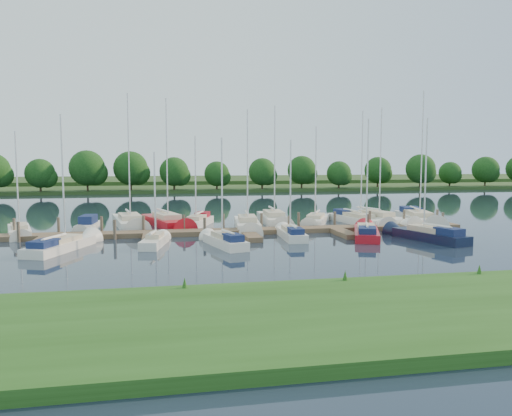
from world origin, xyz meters
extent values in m
plane|color=#17202E|center=(0.00, 0.00, 0.00)|extent=(260.00, 260.00, 0.00)
cube|color=#1F4714|center=(0.00, -16.00, 0.25)|extent=(90.00, 10.00, 0.50)
cube|color=brown|center=(0.00, 8.00, 0.20)|extent=(40.00, 2.00, 0.40)
cube|color=brown|center=(-16.00, 5.00, 0.20)|extent=(1.20, 4.00, 0.40)
cube|color=brown|center=(-8.00, 5.00, 0.20)|extent=(1.20, 4.00, 0.40)
cube|color=brown|center=(0.00, 5.00, 0.20)|extent=(1.20, 4.00, 0.40)
cube|color=brown|center=(8.00, 5.00, 0.20)|extent=(1.20, 4.00, 0.40)
cube|color=brown|center=(16.00, 5.00, 0.20)|extent=(1.20, 4.00, 0.40)
cylinder|color=#473D33|center=(-19.00, 9.30, 0.60)|extent=(0.24, 0.24, 2.00)
cylinder|color=#473D33|center=(-15.55, 9.30, 0.60)|extent=(0.24, 0.24, 2.00)
cylinder|color=#473D33|center=(-12.09, 9.30, 0.60)|extent=(0.24, 0.24, 2.00)
cylinder|color=#473D33|center=(-8.64, 9.30, 0.60)|extent=(0.24, 0.24, 2.00)
cylinder|color=#473D33|center=(-5.18, 9.30, 0.60)|extent=(0.24, 0.24, 2.00)
cylinder|color=#473D33|center=(-1.73, 9.30, 0.60)|extent=(0.24, 0.24, 2.00)
cylinder|color=#473D33|center=(1.73, 9.30, 0.60)|extent=(0.24, 0.24, 2.00)
cylinder|color=#473D33|center=(5.18, 9.30, 0.60)|extent=(0.24, 0.24, 2.00)
cylinder|color=#473D33|center=(8.64, 9.30, 0.60)|extent=(0.24, 0.24, 2.00)
cylinder|color=#473D33|center=(12.09, 9.30, 0.60)|extent=(0.24, 0.24, 2.00)
cylinder|color=#473D33|center=(15.55, 9.30, 0.60)|extent=(0.24, 0.24, 2.00)
cylinder|color=#473D33|center=(19.00, 9.30, 0.60)|extent=(0.24, 0.24, 2.00)
cylinder|color=#473D33|center=(-18.00, 6.70, 0.60)|extent=(0.24, 0.24, 2.00)
cylinder|color=#473D33|center=(-10.80, 6.70, 0.60)|extent=(0.24, 0.24, 2.00)
cylinder|color=#473D33|center=(-3.60, 6.70, 0.60)|extent=(0.24, 0.24, 2.00)
cylinder|color=#473D33|center=(3.60, 6.70, 0.60)|extent=(0.24, 0.24, 2.00)
cylinder|color=#473D33|center=(10.80, 6.70, 0.60)|extent=(0.24, 0.24, 2.00)
cylinder|color=#473D33|center=(18.00, 6.70, 0.60)|extent=(0.24, 0.24, 2.00)
cube|color=#213C17|center=(0.00, 75.00, 0.30)|extent=(180.00, 30.00, 0.60)
cube|color=#345023|center=(0.00, 100.00, 0.70)|extent=(220.00, 40.00, 1.40)
cylinder|color=#38281C|center=(-28.55, 62.99, 0.99)|extent=(0.36, 0.36, 1.98)
sphere|color=#133B10|center=(-28.55, 62.99, 3.41)|extent=(4.62, 4.62, 4.62)
sphere|color=#133B10|center=(-27.56, 63.19, 2.75)|extent=(3.30, 3.30, 3.30)
cylinder|color=#38281C|center=(-21.07, 62.47, 1.38)|extent=(0.36, 0.36, 2.76)
sphere|color=#133B10|center=(-21.07, 62.47, 4.75)|extent=(6.44, 6.44, 6.44)
sphere|color=#133B10|center=(-19.69, 62.67, 3.83)|extent=(4.60, 4.60, 4.60)
cylinder|color=#38281C|center=(-13.24, 62.77, 1.28)|extent=(0.36, 0.36, 2.56)
sphere|color=#133B10|center=(-13.24, 62.77, 4.41)|extent=(5.97, 5.97, 5.97)
sphere|color=#133B10|center=(-11.96, 62.97, 3.55)|extent=(4.26, 4.26, 4.26)
cylinder|color=#38281C|center=(-4.53, 61.22, 1.24)|extent=(0.36, 0.36, 2.49)
sphere|color=#133B10|center=(-4.53, 61.22, 4.29)|extent=(5.81, 5.81, 5.81)
sphere|color=#133B10|center=(-3.29, 61.42, 3.46)|extent=(4.15, 4.15, 4.15)
cylinder|color=#38281C|center=(4.04, 63.62, 1.15)|extent=(0.36, 0.36, 2.30)
sphere|color=#133B10|center=(4.04, 63.62, 3.97)|extent=(5.37, 5.37, 5.37)
sphere|color=#133B10|center=(5.19, 63.82, 3.20)|extent=(3.84, 3.84, 3.84)
cylinder|color=#38281C|center=(12.78, 63.40, 1.12)|extent=(0.36, 0.36, 2.24)
sphere|color=#133B10|center=(12.78, 63.40, 3.86)|extent=(5.23, 5.23, 5.23)
sphere|color=#133B10|center=(13.90, 63.60, 3.11)|extent=(3.73, 3.73, 3.73)
cylinder|color=#38281C|center=(20.50, 61.71, 1.12)|extent=(0.36, 0.36, 2.23)
sphere|color=#133B10|center=(20.50, 61.71, 3.84)|extent=(5.21, 5.21, 5.21)
sphere|color=#133B10|center=(21.62, 61.91, 3.10)|extent=(3.72, 3.72, 3.72)
cylinder|color=#38281C|center=(29.09, 60.48, 1.24)|extent=(0.36, 0.36, 2.47)
sphere|color=#133B10|center=(29.09, 60.48, 4.26)|extent=(5.77, 5.77, 5.77)
sphere|color=#133B10|center=(30.33, 60.68, 3.43)|extent=(4.12, 4.12, 4.12)
cylinder|color=#38281C|center=(36.94, 61.45, 1.25)|extent=(0.36, 0.36, 2.51)
sphere|color=#133B10|center=(36.94, 61.45, 4.32)|extent=(5.85, 5.85, 5.85)
sphere|color=#133B10|center=(38.19, 61.65, 3.48)|extent=(4.18, 4.18, 4.18)
cylinder|color=#38281C|center=(45.75, 62.14, 1.08)|extent=(0.36, 0.36, 2.15)
sphere|color=#133B10|center=(45.75, 62.14, 3.71)|extent=(5.02, 5.02, 5.02)
sphere|color=#133B10|center=(46.82, 62.34, 2.99)|extent=(3.59, 3.59, 3.59)
cylinder|color=#38281C|center=(53.03, 60.51, 1.33)|extent=(0.36, 0.36, 2.67)
sphere|color=#133B10|center=(53.03, 60.51, 4.59)|extent=(6.22, 6.22, 6.22)
sphere|color=#133B10|center=(54.36, 60.71, 3.70)|extent=(4.44, 4.44, 4.44)
cylinder|color=#38281C|center=(62.92, 61.86, 1.26)|extent=(0.36, 0.36, 2.52)
sphere|color=#133B10|center=(62.92, 61.86, 4.33)|extent=(5.87, 5.87, 5.87)
sphere|color=#133B10|center=(64.18, 62.06, 3.49)|extent=(4.19, 4.19, 4.19)
cube|color=silver|center=(-19.06, 10.92, 0.15)|extent=(3.31, 6.24, 0.96)
cone|color=silver|center=(-18.21, 8.04, 0.15)|extent=(1.40, 2.25, 0.84)
cube|color=#BBAC90|center=(-18.97, 10.63, 0.74)|extent=(1.97, 2.95, 0.44)
cylinder|color=silver|center=(-18.89, 10.34, 4.67)|extent=(0.12, 0.12, 8.11)
cylinder|color=silver|center=(-19.22, 11.49, 1.09)|extent=(0.86, 2.62, 0.10)
cylinder|color=silver|center=(-19.22, 11.49, 1.09)|extent=(0.87, 2.36, 0.20)
cube|color=silver|center=(-13.65, 12.70, 0.15)|extent=(1.93, 4.60, 0.97)
cone|color=silver|center=(-13.88, 10.48, 0.15)|extent=(0.87, 1.41, 0.74)
cube|color=#15214A|center=(-13.65, 12.70, 0.92)|extent=(1.43, 2.57, 0.87)
cube|color=silver|center=(-10.19, 15.36, 0.15)|extent=(3.97, 9.07, 1.15)
cone|color=silver|center=(-9.41, 11.04, 0.15)|extent=(1.75, 3.24, 1.23)
cube|color=#BBAC90|center=(-10.11, 14.93, 0.89)|extent=(2.51, 4.21, 0.52)
cylinder|color=silver|center=(-10.03, 14.50, 6.65)|extent=(0.12, 0.12, 11.84)
cylinder|color=silver|center=(-10.34, 16.23, 1.30)|extent=(0.80, 3.90, 0.10)
cylinder|color=silver|center=(-10.34, 16.23, 1.30)|extent=(0.82, 3.49, 0.20)
cube|color=#B0101B|center=(-6.75, 14.62, 0.15)|extent=(4.77, 8.69, 1.24)
cone|color=#B0101B|center=(-5.48, 10.63, 0.15)|extent=(2.00, 3.15, 1.17)
cube|color=#BBAC90|center=(-6.62, 14.22, 0.96)|extent=(2.82, 4.12, 0.56)
cylinder|color=silver|center=(-6.50, 13.82, 6.44)|extent=(0.12, 0.12, 11.31)
cylinder|color=silver|center=(-7.00, 15.42, 1.41)|extent=(1.23, 3.62, 0.10)
cylinder|color=silver|center=(-7.00, 15.42, 1.41)|extent=(1.20, 3.25, 0.20)
cube|color=silver|center=(-3.67, 13.69, 0.15)|extent=(3.60, 6.06, 1.06)
cone|color=silver|center=(-4.70, 10.95, 0.15)|extent=(1.49, 2.21, 0.82)
cube|color=#BBAC90|center=(-3.77, 13.42, 0.82)|extent=(2.08, 2.90, 0.48)
cube|color=maroon|center=(-3.09, 15.23, 0.92)|extent=(1.70, 2.05, 0.53)
cylinder|color=silver|center=(-3.87, 13.15, 4.63)|extent=(0.12, 0.12, 7.91)
cylinder|color=silver|center=(-3.46, 14.24, 1.21)|extent=(1.02, 2.50, 0.10)
cylinder|color=silver|center=(-3.46, 14.24, 1.21)|extent=(1.01, 2.26, 0.20)
cube|color=silver|center=(0.72, 11.14, 0.15)|extent=(2.86, 7.64, 1.22)
cone|color=silver|center=(0.33, 7.42, 0.15)|extent=(1.31, 2.71, 1.05)
cube|color=#BBAC90|center=(0.68, 10.77, 0.94)|extent=(1.91, 3.51, 0.55)
cylinder|color=silver|center=(0.65, 10.39, 5.82)|extent=(0.12, 0.12, 10.08)
cylinder|color=silver|center=(0.80, 11.88, 1.38)|extent=(0.45, 3.35, 0.10)
cylinder|color=silver|center=(0.80, 11.88, 1.38)|extent=(0.51, 2.99, 0.20)
cube|color=silver|center=(4.04, 14.77, 0.15)|extent=(2.65, 8.12, 1.24)
cone|color=silver|center=(3.83, 10.77, 0.15)|extent=(1.26, 2.86, 1.12)
cube|color=#BBAC90|center=(4.01, 14.37, 0.96)|extent=(1.87, 3.69, 0.56)
cylinder|color=silver|center=(3.99, 13.97, 6.20)|extent=(0.12, 0.12, 10.82)
cylinder|color=silver|center=(4.08, 15.58, 1.41)|extent=(0.28, 3.61, 0.10)
cylinder|color=silver|center=(4.08, 15.58, 1.41)|extent=(0.36, 3.21, 0.20)
cube|color=silver|center=(8.19, 13.49, 0.15)|extent=(4.63, 6.79, 0.97)
cone|color=silver|center=(6.71, 10.50, 0.15)|extent=(1.87, 2.50, 0.93)
cube|color=#BBAC90|center=(8.04, 13.19, 0.75)|extent=(2.59, 3.30, 0.44)
cylinder|color=silver|center=(7.89, 12.89, 5.11)|extent=(0.12, 0.12, 8.99)
cylinder|color=silver|center=(8.48, 14.08, 1.10)|extent=(1.42, 2.73, 0.10)
cylinder|color=silver|center=(8.48, 14.08, 1.10)|extent=(1.36, 2.47, 0.20)
cube|color=silver|center=(12.19, 12.81, 0.15)|extent=(3.55, 7.99, 1.06)
cone|color=silver|center=(12.91, 9.01, 0.15)|extent=(1.56, 2.86, 1.08)
cube|color=#BBAC90|center=(12.26, 12.43, 0.82)|extent=(2.24, 3.72, 0.48)
cube|color=#15214A|center=(11.79, 14.94, 0.92)|extent=(1.92, 2.56, 0.53)
cylinder|color=silver|center=(12.34, 12.05, 5.89)|extent=(0.12, 0.12, 10.43)
cylinder|color=silver|center=(12.05, 13.57, 1.21)|extent=(0.74, 3.44, 0.10)
cylinder|color=silver|center=(12.05, 13.57, 1.21)|extent=(0.77, 3.07, 0.20)
cube|color=silver|center=(13.92, 12.56, 0.15)|extent=(4.71, 8.17, 1.26)
cone|color=silver|center=(15.23, 8.84, 0.15)|extent=(1.96, 2.97, 1.10)
cube|color=#BBAC90|center=(14.05, 12.18, 0.98)|extent=(2.74, 3.90, 0.57)
cylinder|color=silver|center=(14.18, 11.81, 6.12)|extent=(0.12, 0.12, 10.64)
cylinder|color=silver|center=(13.66, 13.30, 1.44)|extent=(1.28, 3.38, 0.10)
cylinder|color=silver|center=(13.66, 13.30, 1.44)|extent=(1.24, 3.04, 0.20)
cube|color=silver|center=(18.68, 12.51, 0.15)|extent=(4.63, 9.52, 1.18)
cone|color=silver|center=(17.61, 8.05, 0.15)|extent=(1.99, 3.42, 1.28)
cube|color=#BBAC90|center=(18.57, 12.06, 0.91)|extent=(2.83, 4.46, 0.53)
cube|color=#15214A|center=(19.28, 15.01, 1.02)|extent=(2.39, 3.09, 0.59)
cylinder|color=silver|center=(18.47, 11.62, 6.94)|extent=(0.12, 0.12, 12.38)
cylinder|color=silver|center=(18.89, 13.40, 1.34)|extent=(1.06, 4.04, 0.10)
cylinder|color=silver|center=(18.89, 13.40, 1.34)|extent=(1.05, 3.61, 0.20)
cube|color=silver|center=(-14.14, 2.30, 0.15)|extent=(4.17, 6.84, 0.96)
cone|color=silver|center=(-12.92, 5.38, 0.15)|extent=(1.72, 2.50, 0.93)
cube|color=#BBAC90|center=(-14.02, 2.61, 0.74)|extent=(2.39, 3.28, 0.43)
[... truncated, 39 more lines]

